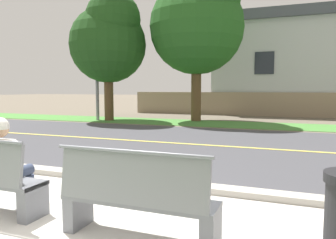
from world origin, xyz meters
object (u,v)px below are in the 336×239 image
(shade_tree_far_left, at_px, (109,39))
(seated_person_white, at_px, (8,161))
(shade_tree_left, at_px, (199,19))
(bench_right, at_px, (137,200))
(streetlamp, at_px, (98,37))

(shade_tree_far_left, bearing_deg, seated_person_white, -65.34)
(seated_person_white, xyz_separation_m, shade_tree_left, (-0.91, 12.49, 4.27))
(bench_right, relative_size, streetlamp, 0.23)
(shade_tree_far_left, distance_m, shade_tree_left, 4.51)
(streetlamp, height_order, shade_tree_left, shade_tree_left)
(bench_right, xyz_separation_m, streetlamp, (-7.85, 11.57, 3.77))
(seated_person_white, bearing_deg, streetlamp, 117.35)
(bench_right, xyz_separation_m, shade_tree_far_left, (-7.10, 11.38, 3.64))
(streetlamp, bearing_deg, shade_tree_left, 12.29)
(streetlamp, bearing_deg, shade_tree_far_left, -14.18)
(seated_person_white, xyz_separation_m, shade_tree_far_left, (-5.15, 11.21, 3.41))
(streetlamp, relative_size, shade_tree_far_left, 1.18)
(bench_right, height_order, shade_tree_far_left, shade_tree_far_left)
(streetlamp, distance_m, shade_tree_far_left, 0.78)
(shade_tree_far_left, bearing_deg, streetlamp, 165.82)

